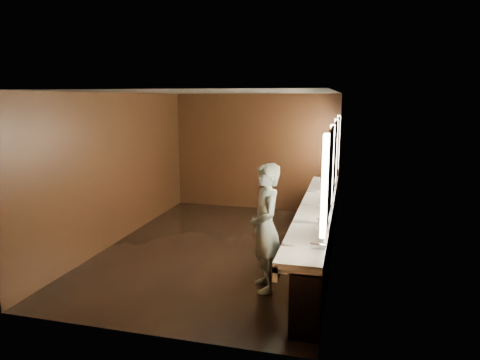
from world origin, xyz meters
name	(u,v)px	position (x,y,z in m)	size (l,w,h in m)	color
floor	(220,248)	(0.00, 0.00, 0.00)	(6.00, 6.00, 0.00)	black
ceiling	(218,92)	(0.00, 0.00, 2.80)	(4.00, 6.00, 0.02)	#2D2D2B
wall_back	(255,152)	(0.00, 3.00, 1.40)	(4.00, 0.02, 2.80)	black
wall_front	(139,219)	(0.00, -3.00, 1.40)	(4.00, 0.02, 2.80)	black
wall_left	(118,168)	(-2.00, 0.00, 1.40)	(0.02, 6.00, 2.80)	black
wall_right	(334,178)	(2.00, 0.00, 1.40)	(0.02, 6.00, 2.80)	black
sink_counter	(320,229)	(1.79, 0.00, 0.50)	(0.55, 5.40, 1.01)	black
mirror_band	(334,157)	(1.98, 0.00, 1.75)	(0.06, 5.03, 1.15)	#FDE9C2
person	(266,228)	(1.13, -1.45, 0.91)	(0.67, 0.44, 1.82)	#94C0DD
trash_bin	(302,254)	(1.58, -0.71, 0.30)	(0.38, 0.38, 0.59)	#232325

